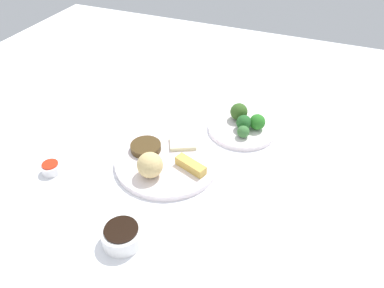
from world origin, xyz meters
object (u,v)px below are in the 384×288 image
object	(u,v)px
main_plate	(168,161)
soy_sauce_bowl	(121,235)
sauce_ramekin_sweet_and_sour	(51,168)
broccoli_plate	(242,128)

from	to	relation	value
main_plate	soy_sauce_bowl	distance (m)	0.28
sauce_ramekin_sweet_and_sour	main_plate	bearing A→B (deg)	-61.26
broccoli_plate	main_plate	bearing A→B (deg)	147.09
main_plate	broccoli_plate	xyz separation A→B (m)	(0.23, -0.15, -0.00)
soy_sauce_bowl	sauce_ramekin_sweet_and_sour	bearing A→B (deg)	66.77
main_plate	sauce_ramekin_sweet_and_sour	distance (m)	0.32
broccoli_plate	soy_sauce_bowl	size ratio (longest dim) A/B	2.30
broccoli_plate	soy_sauce_bowl	distance (m)	0.53
sauce_ramekin_sweet_and_sour	soy_sauce_bowl	bearing A→B (deg)	-113.23
main_plate	soy_sauce_bowl	world-z (taller)	soy_sauce_bowl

